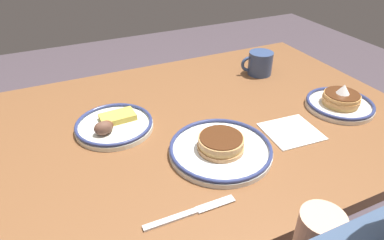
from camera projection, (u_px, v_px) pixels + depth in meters
The scene contains 7 objects.
dining_table at pixel (176, 145), 1.04m from camera, with size 1.49×0.91×0.74m.
plate_near_main at pixel (114, 125), 0.98m from camera, with size 0.23×0.23×0.05m.
plate_center_pancakes at pixel (340, 102), 1.08m from camera, with size 0.21×0.21×0.08m.
plate_far_companion at pixel (221, 148), 0.88m from camera, with size 0.27×0.27×0.05m.
coffee_mug at pixel (260, 63), 1.28m from camera, with size 0.12×0.09×0.09m.
paper_napkin at pixel (291, 132), 0.97m from camera, with size 0.15×0.14×0.00m, color white.
butter_knife at pixel (190, 213), 0.71m from camera, with size 0.21×0.02×0.01m.
Camera 1 is at (0.30, 0.78, 1.30)m, focal length 31.36 mm.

